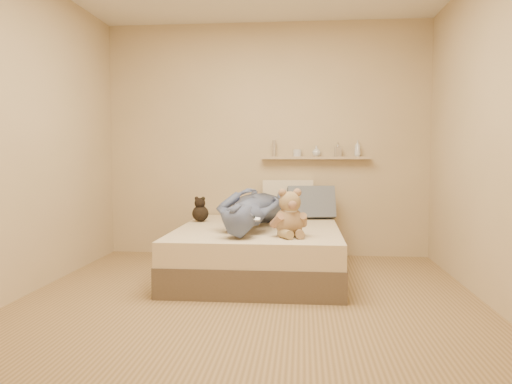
# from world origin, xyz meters

# --- Properties ---
(room) EXTENTS (3.80, 3.80, 3.80)m
(room) POSITION_xyz_m (0.00, 0.00, 1.30)
(room) COLOR #9D7D51
(room) RESTS_ON ground
(bed) EXTENTS (1.50, 1.90, 0.45)m
(bed) POSITION_xyz_m (0.00, 0.93, 0.22)
(bed) COLOR brown
(bed) RESTS_ON floor
(game_console) EXTENTS (0.18, 0.09, 0.06)m
(game_console) POSITION_xyz_m (-0.03, 0.42, 0.60)
(game_console) COLOR #B9BAC0
(game_console) RESTS_ON bed
(teddy_bear) EXTENTS (0.32, 0.33, 0.40)m
(teddy_bear) POSITION_xyz_m (0.30, 0.38, 0.62)
(teddy_bear) COLOR #997153
(teddy_bear) RESTS_ON bed
(dark_plush) EXTENTS (0.17, 0.17, 0.26)m
(dark_plush) POSITION_xyz_m (-0.63, 1.26, 0.56)
(dark_plush) COLOR black
(dark_plush) RESTS_ON bed
(pillow_cream) EXTENTS (0.56, 0.25, 0.42)m
(pillow_cream) POSITION_xyz_m (0.25, 1.76, 0.65)
(pillow_cream) COLOR beige
(pillow_cream) RESTS_ON bed
(pillow_grey) EXTENTS (0.53, 0.31, 0.37)m
(pillow_grey) POSITION_xyz_m (0.50, 1.62, 0.62)
(pillow_grey) COLOR slate
(pillow_grey) RESTS_ON bed
(person) EXTENTS (0.72, 1.60, 0.37)m
(person) POSITION_xyz_m (-0.06, 0.90, 0.64)
(person) COLOR #4D5A7A
(person) RESTS_ON bed
(wall_shelf) EXTENTS (1.20, 0.12, 0.03)m
(wall_shelf) POSITION_xyz_m (0.55, 1.84, 1.10)
(wall_shelf) COLOR tan
(wall_shelf) RESTS_ON wall_back
(shelf_bottles) EXTENTS (0.98, 0.12, 0.18)m
(shelf_bottles) POSITION_xyz_m (0.64, 1.84, 1.18)
(shelf_bottles) COLOR silver
(shelf_bottles) RESTS_ON wall_shelf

